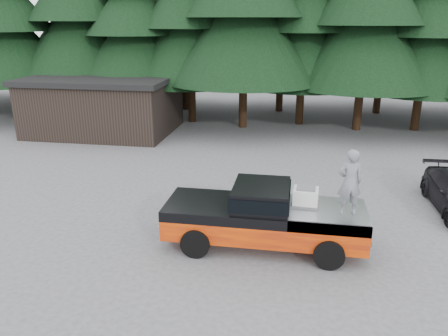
% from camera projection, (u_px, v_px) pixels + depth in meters
% --- Properties ---
extents(ground, '(120.00, 120.00, 0.00)m').
position_uv_depth(ground, '(215.00, 232.00, 13.90)').
color(ground, '#4B4B4D').
rests_on(ground, ground).
extents(pickup_truck, '(6.00, 2.04, 1.33)m').
position_uv_depth(pickup_truck, '(264.00, 225.00, 12.91)').
color(pickup_truck, '#EF4C01').
rests_on(pickup_truck, ground).
extents(truck_cab, '(1.66, 1.90, 0.59)m').
position_uv_depth(truck_cab, '(261.00, 195.00, 12.62)').
color(truck_cab, black).
rests_on(truck_cab, pickup_truck).
extents(air_compressor, '(0.74, 0.63, 0.48)m').
position_uv_depth(air_compressor, '(305.00, 197.00, 12.58)').
color(air_compressor, silver).
rests_on(air_compressor, pickup_truck).
extents(man_on_bed, '(0.76, 0.58, 1.86)m').
position_uv_depth(man_on_bed, '(350.00, 182.00, 11.78)').
color(man_on_bed, slate).
rests_on(man_on_bed, pickup_truck).
extents(utility_building, '(8.40, 6.40, 3.30)m').
position_uv_depth(utility_building, '(105.00, 104.00, 26.00)').
color(utility_building, black).
rests_on(utility_building, ground).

